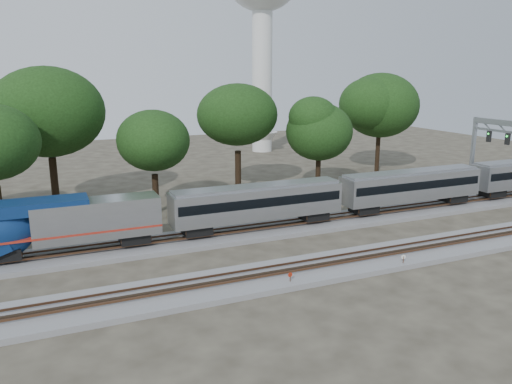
{
  "coord_description": "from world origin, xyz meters",
  "views": [
    {
      "loc": [
        -13.38,
        -34.22,
        14.44
      ],
      "look_at": [
        3.39,
        5.0,
        4.19
      ],
      "focal_mm": 35.0,
      "sensor_mm": 36.0,
      "label": 1
    }
  ],
  "objects": [
    {
      "name": "tree_3",
      "position": [
        -12.74,
        22.5,
        10.41
      ],
      "size": [
        10.59,
        10.59,
        14.93
      ],
      "color": "black",
      "rests_on": "ground"
    },
    {
      "name": "track_far",
      "position": [
        0.0,
        6.0,
        0.21
      ],
      "size": [
        160.0,
        5.0,
        0.73
      ],
      "color": "slate",
      "rests_on": "ground"
    },
    {
      "name": "track_near",
      "position": [
        0.0,
        -4.0,
        0.21
      ],
      "size": [
        160.0,
        5.0,
        0.73
      ],
      "color": "slate",
      "rests_on": "ground"
    },
    {
      "name": "tree_6",
      "position": [
        17.49,
        18.42,
        7.41
      ],
      "size": [
        7.56,
        7.56,
        10.66
      ],
      "color": "black",
      "rests_on": "ground"
    },
    {
      "name": "tree_5",
      "position": [
        8.33,
        22.17,
        9.48
      ],
      "size": [
        9.65,
        9.65,
        13.6
      ],
      "color": "black",
      "rests_on": "ground"
    },
    {
      "name": "water_tower",
      "position": [
        24.36,
        51.18,
        26.44
      ],
      "size": [
        12.89,
        12.89,
        35.69
      ],
      "color": "silver",
      "rests_on": "ground"
    },
    {
      "name": "signal_gantry",
      "position": [
        33.4,
        6.0,
        6.81
      ],
      "size": [
        0.65,
        7.69,
        9.35
      ],
      "color": "gray",
      "rests_on": "ground"
    },
    {
      "name": "tree_4",
      "position": [
        -3.09,
        16.63,
        7.65
      ],
      "size": [
        7.8,
        7.8,
        10.99
      ],
      "color": "black",
      "rests_on": "ground"
    },
    {
      "name": "tree_7",
      "position": [
        31.96,
        25.96,
        9.78
      ],
      "size": [
        9.95,
        9.95,
        14.03
      ],
      "color": "black",
      "rests_on": "ground"
    },
    {
      "name": "switch_stand_red",
      "position": [
        1.37,
        -5.72,
        0.67
      ],
      "size": [
        0.34,
        0.07,
        1.06
      ],
      "rotation": [
        0.0,
        0.0,
        0.13
      ],
      "color": "#512D19",
      "rests_on": "ground"
    },
    {
      "name": "switch_lever",
      "position": [
        6.93,
        -5.51,
        0.15
      ],
      "size": [
        0.58,
        0.47,
        0.3
      ],
      "primitive_type": "cube",
      "rotation": [
        0.0,
        0.0,
        -0.4
      ],
      "color": "#512D19",
      "rests_on": "ground"
    },
    {
      "name": "ground",
      "position": [
        0.0,
        0.0,
        0.0
      ],
      "size": [
        160.0,
        160.0,
        0.0
      ],
      "primitive_type": "plane",
      "color": "#383328",
      "rests_on": "ground"
    },
    {
      "name": "switch_stand_white",
      "position": [
        10.77,
        -6.06,
        0.68
      ],
      "size": [
        0.33,
        0.14,
        1.07
      ],
      "rotation": [
        0.0,
        0.0,
        -0.33
      ],
      "color": "#512D19",
      "rests_on": "ground"
    },
    {
      "name": "train",
      "position": [
        21.58,
        6.0,
        3.02
      ],
      "size": [
        83.91,
        2.88,
        4.25
      ],
      "color": "#AFB1B6",
      "rests_on": "ground"
    }
  ]
}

